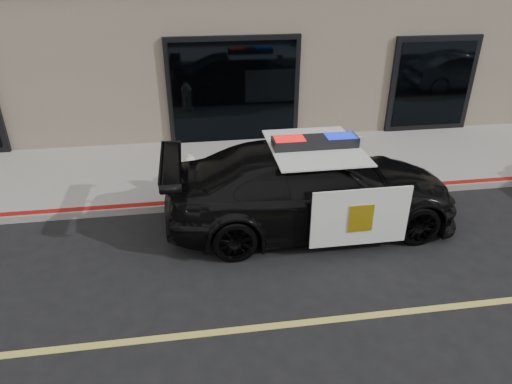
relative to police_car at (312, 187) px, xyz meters
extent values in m
plane|color=black|center=(0.00, -2.61, -0.81)|extent=(120.00, 120.00, 0.00)
cube|color=gray|center=(0.00, 2.64, -0.73)|extent=(60.00, 3.50, 0.15)
imported|color=black|center=(0.00, 0.00, -0.01)|extent=(2.26, 5.51, 1.59)
cube|color=white|center=(0.53, -1.14, -0.04)|extent=(1.70, 0.04, 1.06)
cube|color=white|center=(0.52, 1.14, -0.04)|extent=(1.70, 0.04, 1.06)
cube|color=white|center=(0.00, 0.00, 0.80)|extent=(1.60, 1.92, 0.03)
cube|color=gold|center=(0.53, -1.17, -0.04)|extent=(0.43, 0.01, 0.50)
cube|color=black|center=(0.00, 0.00, 0.89)|extent=(1.53, 0.40, 0.19)
cube|color=red|center=(-0.47, 0.00, 0.91)|extent=(0.53, 0.35, 0.17)
cube|color=#0C19CC|center=(0.46, 0.00, 0.91)|extent=(0.53, 0.35, 0.17)
cylinder|color=silver|center=(-2.25, 1.34, -0.61)|extent=(0.40, 0.40, 0.09)
cylinder|color=silver|center=(-2.25, 1.34, -0.29)|extent=(0.29, 0.29, 0.55)
cylinder|color=silver|center=(-2.25, 1.34, 0.00)|extent=(0.34, 0.34, 0.07)
sphere|color=silver|center=(-2.25, 1.34, 0.07)|extent=(0.25, 0.25, 0.25)
cylinder|color=silver|center=(-2.25, 1.34, 0.18)|extent=(0.08, 0.08, 0.08)
cylinder|color=silver|center=(-2.25, 1.53, -0.22)|extent=(0.14, 0.13, 0.14)
cylinder|color=silver|center=(-2.25, 1.15, -0.22)|extent=(0.14, 0.13, 0.14)
cylinder|color=silver|center=(-2.25, 1.12, -0.29)|extent=(0.19, 0.15, 0.19)
camera|label=1|loc=(-2.16, -7.34, 3.90)|focal=32.00mm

